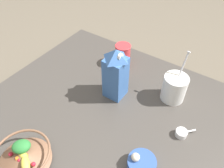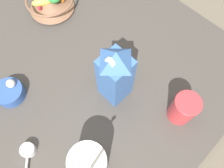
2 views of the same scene
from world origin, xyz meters
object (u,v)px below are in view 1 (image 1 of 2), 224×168
garlic_bowl (141,163)px  yogurt_tub (174,87)px  milk_carton (116,74)px  drinking_cup (123,54)px  fruit_bowl (23,156)px

garlic_bowl → yogurt_tub: bearing=6.3°
milk_carton → drinking_cup: 0.26m
milk_carton → garlic_bowl: (-0.27, -0.30, -0.11)m
yogurt_tub → drinking_cup: (0.10, 0.35, -0.01)m
milk_carton → yogurt_tub: milk_carton is taller
drinking_cup → fruit_bowl: bearing=-178.8°
yogurt_tub → garlic_bowl: size_ratio=2.29×
drinking_cup → milk_carton: bearing=-156.0°
milk_carton → drinking_cup: size_ratio=2.19×
milk_carton → drinking_cup: (0.23, 0.10, -0.07)m
garlic_bowl → drinking_cup: bearing=38.5°
milk_carton → drinking_cup: milk_carton is taller
fruit_bowl → garlic_bowl: 0.45m
drinking_cup → garlic_bowl: 0.64m
drinking_cup → garlic_bowl: (-0.50, -0.40, -0.04)m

